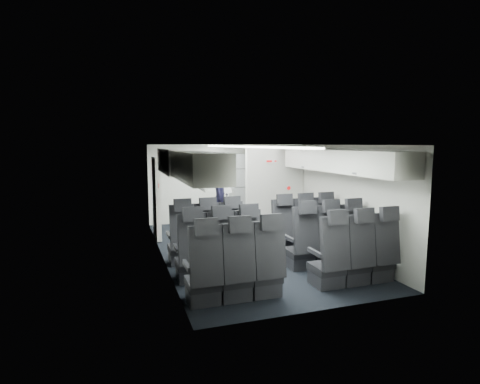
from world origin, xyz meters
TOP-DOWN VIEW (x-y plane):
  - cabin_shell at (0.00, 0.00)m, footprint 3.41×6.01m
  - seat_row_front at (-0.00, -0.53)m, footprint 3.33×0.56m
  - seat_row_mid at (-0.00, -1.43)m, footprint 3.33×0.56m
  - seat_row_rear at (-0.00, -2.33)m, footprint 3.33×0.56m
  - overhead_bin_left_rear at (-1.40, -2.00)m, footprint 0.53×1.80m
  - overhead_bin_left_front_open at (-1.44, -0.25)m, footprint 0.64×1.70m
  - overhead_bin_right_rear at (1.40, -2.00)m, footprint 0.53×1.80m
  - overhead_bin_right_front at (1.40, -0.25)m, footprint 0.53×1.70m
  - bulkhead_partition at (0.98, 0.80)m, footprint 1.40×0.15m
  - galley_unit at (0.95, 2.72)m, footprint 0.85×0.52m
  - boarding_door at (-1.64, 1.55)m, footprint 0.12×1.27m
  - flight_attendant at (-0.09, 1.70)m, footprint 0.59×0.71m
  - carry_on_bag at (-1.42, -0.11)m, footprint 0.44×0.35m
  - papers at (0.10, 1.65)m, footprint 0.19×0.05m

SIDE VIEW (x-z plane):
  - seat_row_front at x=0.00m, z-range -0.21..1.02m
  - seat_row_mid at x=0.00m, z-range -0.21..1.02m
  - seat_row_rear at x=0.00m, z-range -0.21..1.02m
  - flight_attendant at x=-0.09m, z-range 0.00..1.66m
  - galley_unit at x=0.95m, z-range 0.00..1.90m
  - boarding_door at x=-1.64m, z-range 0.02..1.88m
  - papers at x=0.10m, z-range 0.96..1.09m
  - bulkhead_partition at x=0.98m, z-range 0.01..2.14m
  - cabin_shell at x=0.00m, z-range 0.04..2.21m
  - overhead_bin_left_front_open at x=-1.44m, z-range 1.38..2.10m
  - carry_on_bag at x=-1.42m, z-range 1.68..1.92m
  - overhead_bin_right_front at x=1.40m, z-range 1.66..2.06m
  - overhead_bin_left_rear at x=-1.40m, z-range 1.66..2.06m
  - overhead_bin_right_rear at x=1.40m, z-range 1.66..2.06m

